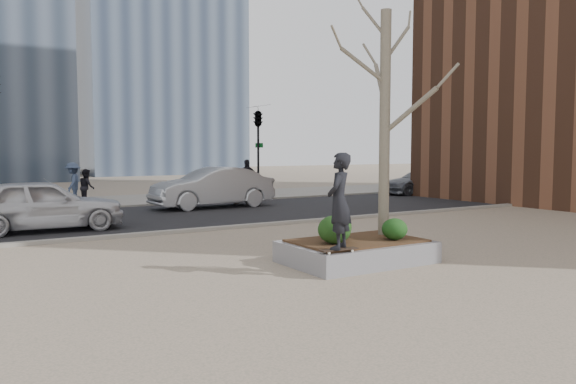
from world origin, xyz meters
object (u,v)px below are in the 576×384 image
planter (357,252)px  skateboarder (339,201)px  skateboard (339,251)px  police_car (42,205)px

planter → skateboarder: (-1.10, -0.84, 1.21)m
skateboard → skateboarder: skateboarder is taller
planter → police_car: 9.77m
planter → skateboard: bearing=-142.6°
planter → police_car: (-5.07, 8.33, 0.57)m
planter → skateboarder: size_ratio=1.64×
planter → skateboarder: 1.84m
skateboard → police_car: bearing=117.7°
planter → police_car: bearing=121.3°
skateboard → police_car: (-3.97, 9.17, 0.31)m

